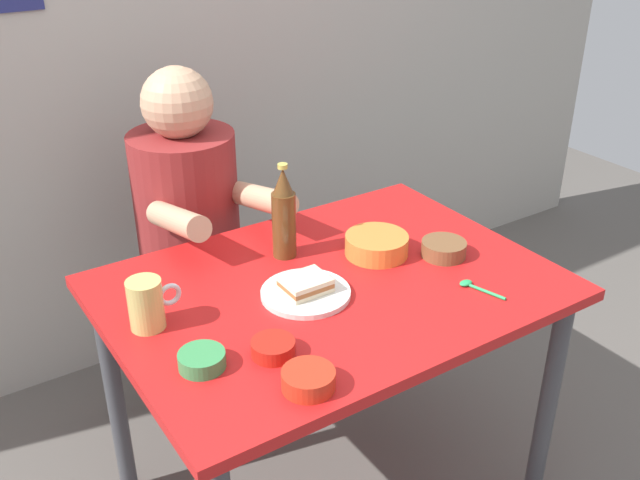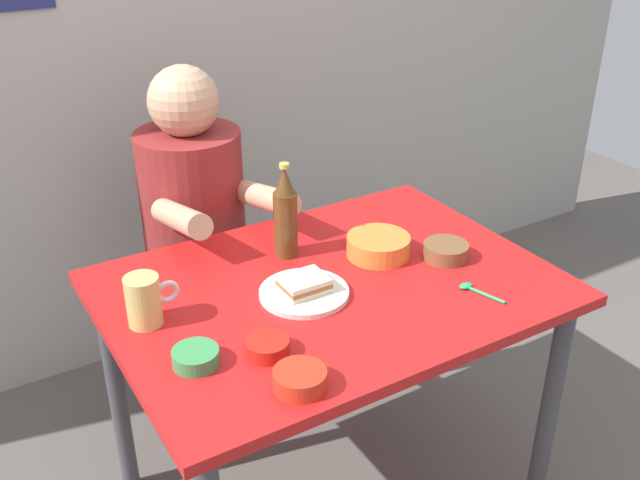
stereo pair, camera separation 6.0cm
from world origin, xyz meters
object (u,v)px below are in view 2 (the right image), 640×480
Objects in this scene: sandwich at (304,284)px; beer_bottle at (285,215)px; person_seated at (193,197)px; stool at (202,309)px; beer_mug at (145,300)px; plate_orange at (304,293)px; dining_table at (330,314)px; condiment_bowl_brown at (446,250)px.

beer_bottle is at bearing 72.87° from sandwich.
sandwich is at bearing -87.60° from person_seated.
person_seated is at bearing -90.00° from stool.
plate_orange is at bearing -12.84° from beer_mug.
dining_table reaches higher than stool.
stool is 3.57× the size of beer_mug.
beer_mug is at bearing -121.23° from stool.
sandwich is 0.87× the size of beer_mug.
condiment_bowl_brown is at bearing -56.37° from person_seated.
condiment_bowl_brown is (0.44, -0.67, -0.00)m from person_seated.
person_seated is 0.64m from plate_orange.
condiment_bowl_brown is (0.78, -0.12, -0.04)m from beer_mug.
sandwich reaches higher than dining_table.
sandwich is 0.42× the size of beer_bottle.
plate_orange is 1.83× the size of condiment_bowl_brown.
stool is 0.42m from person_seated.
plate_orange is (0.03, -0.65, 0.40)m from stool.
condiment_bowl_brown is (0.42, -0.03, -0.01)m from sandwich.
beer_bottle reaches higher than beer_mug.
condiment_bowl_brown is (0.35, -0.24, -0.10)m from beer_bottle.
plate_orange is 0.42m from condiment_bowl_brown.
dining_table is 0.29m from beer_bottle.
condiment_bowl_brown is (0.33, -0.05, 0.12)m from dining_table.
beer_mug is (-0.37, 0.08, 0.03)m from sandwich.
plate_orange is at bearing 175.57° from condiment_bowl_brown.
stool is at bearing 100.03° from dining_table.
beer_mug reaches higher than stool.
sandwich is 0.23m from beer_bottle.
sandwich is (0.03, -0.63, 0.01)m from person_seated.
person_seated reaches higher than plate_orange.
stool is at bearing 92.36° from sandwich.
dining_table is 0.35m from condiment_bowl_brown.
beer_bottle reaches higher than dining_table.
person_seated is 0.80m from condiment_bowl_brown.
sandwich is at bearing -107.13° from beer_bottle.
beer_mug reaches higher than dining_table.
plate_orange is 0.84× the size of beer_bottle.
condiment_bowl_brown is at bearing -4.43° from sandwich.
dining_table is 10.00× the size of sandwich.
stool is 0.80m from beer_mug.
beer_mug is at bearing 171.42° from dining_table.
beer_mug is (-0.45, 0.07, 0.15)m from dining_table.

